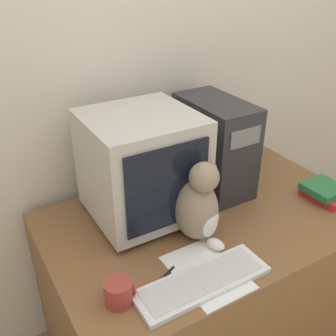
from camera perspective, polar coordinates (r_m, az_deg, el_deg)
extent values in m
cube|color=beige|center=(1.81, -2.41, 13.42)|extent=(7.00, 0.05, 2.50)
cube|color=brown|center=(1.90, 5.37, -16.45)|extent=(1.33, 0.83, 0.77)
cube|color=#BCB7AD|center=(1.65, -3.63, -6.18)|extent=(0.29, 0.24, 0.02)
cube|color=#BCB7AD|center=(1.54, -3.87, 0.50)|extent=(0.41, 0.40, 0.41)
cube|color=black|center=(1.38, 0.01, -2.94)|extent=(0.33, 0.01, 0.32)
cube|color=#28282D|center=(1.76, 6.72, 3.27)|extent=(0.21, 0.39, 0.41)
cube|color=slate|center=(1.58, 11.20, 4.35)|extent=(0.15, 0.01, 0.07)
cube|color=silver|center=(1.35, 4.99, -16.14)|extent=(0.47, 0.15, 0.02)
cube|color=silver|center=(1.34, 5.01, -15.82)|extent=(0.42, 0.12, 0.00)
ellipsoid|color=gray|center=(1.47, 4.09, -6.05)|extent=(0.19, 0.21, 0.24)
ellipsoid|color=white|center=(1.44, 6.03, -7.70)|extent=(0.09, 0.07, 0.13)
sphere|color=gray|center=(1.37, 5.26, -1.33)|extent=(0.13, 0.13, 0.11)
cone|color=gray|center=(1.33, 4.63, -0.10)|extent=(0.04, 0.04, 0.03)
cone|color=gray|center=(1.38, 6.38, 0.78)|extent=(0.04, 0.04, 0.03)
ellipsoid|color=white|center=(1.48, 6.91, -10.95)|extent=(0.07, 0.09, 0.04)
cylinder|color=gray|center=(1.56, 6.14, -8.47)|extent=(0.15, 0.13, 0.03)
cube|color=red|center=(1.88, 22.05, -3.61)|extent=(0.16, 0.20, 0.03)
cube|color=#28703D|center=(1.86, 21.69, -2.77)|extent=(0.16, 0.16, 0.03)
cylinder|color=black|center=(1.36, -0.81, -15.69)|extent=(0.12, 0.06, 0.01)
cube|color=white|center=(1.39, 5.61, -14.79)|extent=(0.21, 0.30, 0.00)
cylinder|color=#9E382D|center=(1.28, -7.24, -17.45)|extent=(0.09, 0.09, 0.08)
torus|color=#9E382D|center=(1.29, -5.34, -16.78)|extent=(0.01, 0.06, 0.06)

